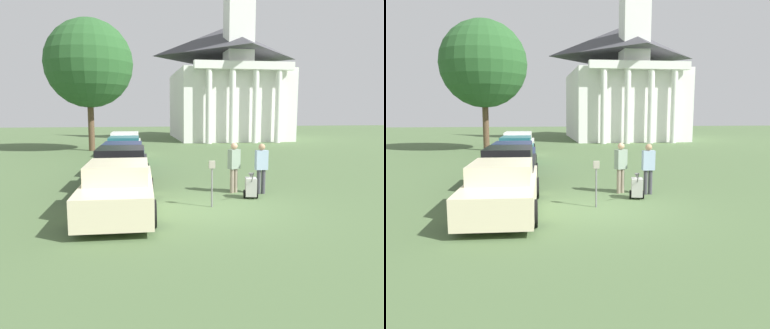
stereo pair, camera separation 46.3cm
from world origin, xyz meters
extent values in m
plane|color=#4C663D|center=(0.00, 0.00, 0.00)|extent=(120.00, 120.00, 0.00)
cube|color=beige|center=(-2.88, 0.11, 0.58)|extent=(2.04, 5.13, 0.77)
cube|color=beige|center=(-2.88, -0.09, 1.21)|extent=(1.72, 2.18, 0.50)
cylinder|color=black|center=(-3.75, 1.71, 0.35)|extent=(0.20, 0.70, 0.70)
cylinder|color=black|center=(-1.91, 1.66, 0.35)|extent=(0.20, 0.70, 0.70)
cylinder|color=black|center=(-3.85, -1.43, 0.35)|extent=(0.20, 0.70, 0.70)
cylinder|color=black|center=(-2.01, -1.49, 0.35)|extent=(0.20, 0.70, 0.70)
cube|color=black|center=(-2.88, 3.56, 0.59)|extent=(2.08, 5.28, 0.80)
cube|color=black|center=(-2.88, 3.35, 1.27)|extent=(1.75, 2.24, 0.55)
cylinder|color=black|center=(-3.76, 5.21, 0.36)|extent=(0.20, 0.72, 0.71)
cylinder|color=black|center=(-1.89, 5.15, 0.36)|extent=(0.20, 0.72, 0.71)
cylinder|color=black|center=(-3.86, 1.97, 0.36)|extent=(0.20, 0.72, 0.71)
cylinder|color=black|center=(-1.99, 1.91, 0.36)|extent=(0.20, 0.72, 0.71)
cube|color=#19234C|center=(-2.88, 6.79, 0.59)|extent=(2.09, 5.23, 0.80)
cube|color=#19234C|center=(-2.88, 6.58, 1.22)|extent=(1.76, 2.22, 0.47)
cylinder|color=black|center=(-3.77, 8.42, 0.35)|extent=(0.20, 0.70, 0.70)
cylinder|color=black|center=(-1.88, 8.36, 0.35)|extent=(0.20, 0.70, 0.70)
cylinder|color=black|center=(-3.87, 5.21, 0.35)|extent=(0.20, 0.70, 0.70)
cylinder|color=black|center=(-1.98, 5.15, 0.35)|extent=(0.20, 0.70, 0.70)
cube|color=#23666B|center=(-2.88, 10.26, 0.54)|extent=(1.96, 5.31, 0.73)
cube|color=#23666B|center=(-2.88, 10.05, 1.20)|extent=(1.65, 2.26, 0.59)
cylinder|color=black|center=(-3.70, 11.92, 0.33)|extent=(0.20, 0.66, 0.66)
cylinder|color=black|center=(-1.95, 11.87, 0.33)|extent=(0.20, 0.66, 0.66)
cylinder|color=black|center=(-3.81, 8.66, 0.33)|extent=(0.20, 0.66, 0.66)
cylinder|color=black|center=(-2.05, 8.61, 0.33)|extent=(0.20, 0.66, 0.66)
cube|color=silver|center=(-2.88, 13.96, 0.58)|extent=(2.06, 5.14, 0.80)
cube|color=silver|center=(-2.88, 13.76, 1.26)|extent=(1.74, 2.19, 0.57)
cylinder|color=black|center=(-3.76, 15.56, 0.33)|extent=(0.20, 0.66, 0.65)
cylinder|color=black|center=(-1.90, 15.50, 0.33)|extent=(0.20, 0.66, 0.65)
cylinder|color=black|center=(-3.86, 12.42, 0.33)|extent=(0.20, 0.66, 0.65)
cylinder|color=black|center=(-2.00, 12.36, 0.33)|extent=(0.20, 0.66, 0.65)
cylinder|color=slate|center=(-0.14, 0.22, 0.59)|extent=(0.05, 0.05, 1.19)
cube|color=gray|center=(-0.14, 0.22, 1.30)|extent=(0.18, 0.09, 0.22)
cylinder|color=gray|center=(1.13, 2.11, 0.43)|extent=(0.14, 0.14, 0.86)
cylinder|color=gray|center=(0.98, 2.03, 0.43)|extent=(0.14, 0.14, 0.86)
cube|color=gray|center=(1.06, 2.07, 1.21)|extent=(0.47, 0.39, 0.68)
sphere|color=tan|center=(1.06, 2.07, 1.66)|extent=(0.23, 0.23, 0.23)
cylinder|color=#3F3F47|center=(2.04, 1.77, 0.43)|extent=(0.14, 0.14, 0.85)
cylinder|color=#3F3F47|center=(1.87, 1.76, 0.43)|extent=(0.14, 0.14, 0.85)
cube|color=#99B2CC|center=(1.96, 1.77, 1.19)|extent=(0.42, 0.22, 0.68)
sphere|color=tan|center=(1.96, 1.77, 1.65)|extent=(0.23, 0.23, 0.23)
cube|color=#B2B2AD|center=(1.39, 1.16, 0.38)|extent=(0.45, 0.51, 0.60)
cone|color=#59595B|center=(1.39, 1.16, 0.76)|extent=(0.18, 0.18, 0.16)
cylinder|color=#4C4C4C|center=(1.29, 0.70, 0.78)|extent=(0.16, 0.58, 0.43)
cylinder|color=black|center=(1.18, 1.21, 0.14)|extent=(0.11, 0.28, 0.28)
cylinder|color=black|center=(1.59, 1.11, 0.14)|extent=(0.11, 0.28, 0.28)
cube|color=white|center=(7.53, 28.75, 3.44)|extent=(10.72, 12.06, 6.88)
pyramid|color=#424247|center=(7.53, 28.75, 9.97)|extent=(10.93, 12.30, 3.09)
cylinder|color=white|center=(4.32, 22.11, 3.27)|extent=(0.56, 0.56, 6.53)
cylinder|color=white|center=(6.46, 22.11, 3.27)|extent=(0.56, 0.56, 6.53)
cylinder|color=white|center=(8.61, 22.11, 3.27)|extent=(0.56, 0.56, 6.53)
cylinder|color=white|center=(10.75, 22.11, 3.27)|extent=(0.56, 0.56, 6.53)
cube|color=white|center=(7.53, 22.11, 6.88)|extent=(9.11, 0.70, 0.70)
cube|color=white|center=(7.53, 24.21, 11.87)|extent=(2.40, 2.40, 10.00)
cylinder|color=brown|center=(-5.36, 17.66, 1.79)|extent=(0.44, 0.44, 3.58)
sphere|color=#285628|center=(-5.36, 17.66, 6.23)|extent=(6.24, 6.24, 6.24)
camera|label=1|loc=(-2.49, -10.54, 2.87)|focal=35.00mm
camera|label=2|loc=(-2.03, -10.61, 2.87)|focal=35.00mm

